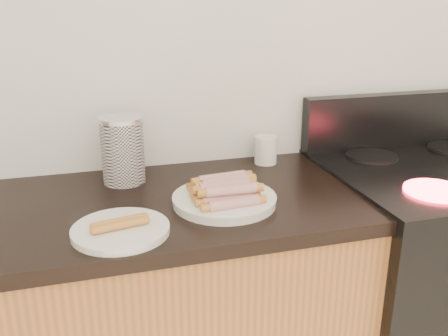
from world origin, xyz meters
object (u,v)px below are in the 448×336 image
object	(u,v)px
stove	(427,287)
main_plate	(224,201)
canister	(123,150)
mug	(266,150)
side_plate	(121,230)

from	to	relation	value
stove	main_plate	world-z (taller)	main_plate
canister	mug	distance (m)	0.49
stove	main_plate	xyz separation A→B (m)	(-0.78, -0.06, 0.45)
main_plate	mug	bearing A→B (deg)	52.33
stove	mug	bearing A→B (deg)	155.73
side_plate	stove	bearing A→B (deg)	8.72
stove	mug	size ratio (longest dim) A/B	9.48
stove	side_plate	world-z (taller)	side_plate
main_plate	canister	world-z (taller)	canister
mug	main_plate	bearing A→B (deg)	-127.67
canister	main_plate	bearing A→B (deg)	-45.50
stove	canister	size ratio (longest dim) A/B	4.38
stove	side_plate	distance (m)	1.18
stove	mug	world-z (taller)	mug
canister	mug	size ratio (longest dim) A/B	2.16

